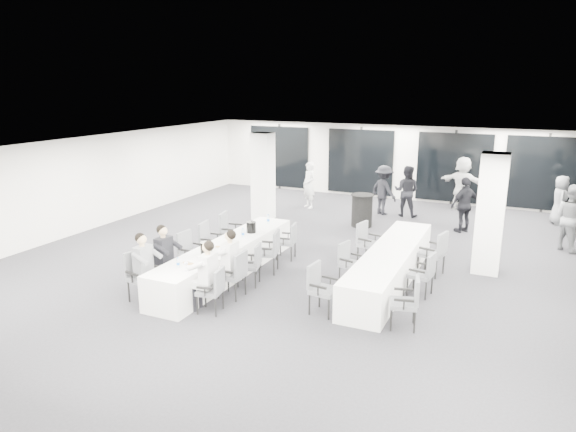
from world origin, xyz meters
name	(u,v)px	position (x,y,z in m)	size (l,w,h in m)	color
room	(353,200)	(0.89, 1.11, 1.39)	(14.04, 16.04, 2.84)	#24242A
column_left	(263,177)	(-2.80, 3.20, 1.40)	(0.60, 0.60, 2.80)	white
column_right	(490,214)	(4.20, 1.00, 1.40)	(0.60, 0.60, 2.80)	white
banquet_table_main	(227,259)	(-1.21, -1.70, 0.38)	(0.90, 5.00, 0.75)	white
banquet_table_side	(390,266)	(2.31, -0.56, 0.38)	(0.90, 5.00, 0.75)	white
cocktail_table	(362,210)	(0.40, 3.64, 0.51)	(0.72, 0.72, 1.00)	black
chair_main_left_near	(140,273)	(-2.05, -3.67, 0.59)	(0.61, 0.65, 1.03)	#4E5055
chair_main_left_second	(162,265)	(-2.04, -3.00, 0.53)	(0.57, 0.60, 0.93)	#4E5055
chair_main_left_mid	(189,250)	(-2.04, -1.98, 0.57)	(0.53, 0.59, 0.99)	#4E5055
chair_main_left_fourth	(209,240)	(-2.05, -1.14, 0.58)	(0.57, 0.61, 1.01)	#4E5055
chair_main_left_far	(229,230)	(-2.05, -0.21, 0.60)	(0.62, 0.66, 1.04)	#4E5055
chair_main_right_near	(214,288)	(-0.38, -3.55, 0.51)	(0.52, 0.55, 0.89)	#4E5055
chair_main_right_second	(235,272)	(-0.37, -2.76, 0.56)	(0.50, 0.56, 0.98)	#4E5055
chair_main_right_mid	(252,262)	(-0.38, -2.01, 0.53)	(0.57, 0.59, 0.92)	#4E5055
chair_main_right_fourth	(271,249)	(-0.37, -1.13, 0.57)	(0.61, 0.63, 1.00)	#4E5055
chair_main_right_far	(289,239)	(-0.38, -0.10, 0.52)	(0.53, 0.57, 0.92)	#4E5055
chair_side_left_near	(320,285)	(1.47, -2.70, 0.56)	(0.54, 0.59, 0.98)	#4E5055
chair_side_left_mid	(349,260)	(1.48, -0.98, 0.52)	(0.55, 0.57, 0.90)	#4E5055
chair_side_left_far	(367,240)	(1.47, 0.47, 0.57)	(0.60, 0.64, 1.00)	#4E5055
chair_side_right_near	(408,299)	(3.14, -2.64, 0.55)	(0.58, 0.61, 0.96)	#4E5055
chair_side_right_mid	(425,272)	(3.14, -1.05, 0.53)	(0.53, 0.57, 0.93)	#4E5055
chair_side_right_far	(436,251)	(3.15, 0.27, 0.59)	(0.63, 0.66, 1.04)	#4E5055
seated_guest_a	(146,264)	(-1.88, -3.69, 0.81)	(0.50, 0.38, 1.44)	slate
seated_guest_b	(166,254)	(-1.88, -3.02, 0.81)	(0.50, 0.38, 1.44)	black
seated_guest_c	(206,272)	(-0.54, -3.57, 0.81)	(0.50, 0.38, 1.44)	silver
seated_guest_d	(228,259)	(-0.54, -2.76, 0.81)	(0.50, 0.38, 1.44)	silver
standing_guest_b	(407,188)	(1.36, 5.48, 0.96)	(0.93, 0.57, 1.92)	black
standing_guest_c	(384,187)	(0.60, 5.44, 0.94)	(1.22, 0.62, 1.88)	black
standing_guest_d	(465,201)	(3.33, 4.28, 0.94)	(1.10, 0.62, 1.88)	black
standing_guest_e	(561,197)	(5.94, 6.52, 0.87)	(0.84, 0.51, 1.74)	slate
standing_guest_f	(463,180)	(2.93, 7.20, 1.06)	(1.95, 0.75, 2.12)	silver
standing_guest_g	(309,182)	(-2.04, 5.26, 0.93)	(0.68, 0.55, 1.86)	silver
standing_guest_h	(572,213)	(6.06, 3.64, 1.00)	(0.97, 0.59, 2.01)	slate
ice_bucket_near	(206,249)	(-1.18, -2.56, 0.89)	(0.24, 0.24, 0.28)	black
ice_bucket_far	(251,227)	(-1.13, -0.67, 0.88)	(0.24, 0.24, 0.27)	black
water_bottle_a	(178,263)	(-1.26, -3.45, 0.85)	(0.06, 0.06, 0.20)	silver
water_bottle_b	(243,233)	(-1.12, -1.10, 0.86)	(0.07, 0.07, 0.21)	silver
water_bottle_c	(268,219)	(-1.13, 0.26, 0.87)	(0.07, 0.07, 0.23)	silver
plate_a	(186,263)	(-1.27, -3.18, 0.76)	(0.21, 0.21, 0.03)	white
plate_b	(191,264)	(-1.13, -3.22, 0.76)	(0.22, 0.22, 0.03)	white
plate_c	(218,247)	(-1.25, -2.02, 0.76)	(0.19, 0.19, 0.03)	white
wine_glass	(186,264)	(-0.99, -3.56, 0.90)	(0.08, 0.08, 0.20)	silver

